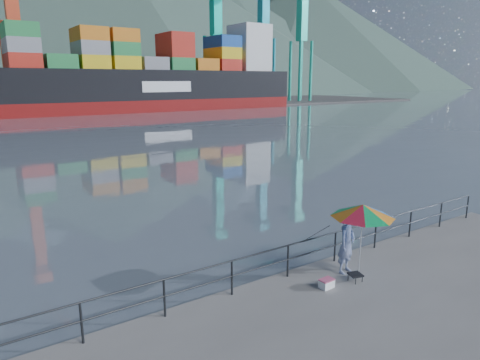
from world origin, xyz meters
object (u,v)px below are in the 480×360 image
Objects in this scene: fisherman at (347,244)px; beach_umbrella at (363,211)px; container_ship at (164,79)px; cooler_bag at (327,284)px.

beach_umbrella reaches higher than fisherman.
beach_umbrella is at bearing -110.18° from container_ship.
container_ship is at bearing 65.94° from cooler_bag.
container_ship is (27.18, 73.28, 4.91)m from fisherman.
cooler_bag is at bearing -111.08° from container_ship.
container_ship is at bearing 69.82° from beach_umbrella.
beach_umbrella is 2.35m from cooler_bag.
container_ship is at bearing 55.44° from fisherman.
fisherman is at bearing 16.14° from cooler_bag.
fisherman is 1.53m from cooler_bag.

